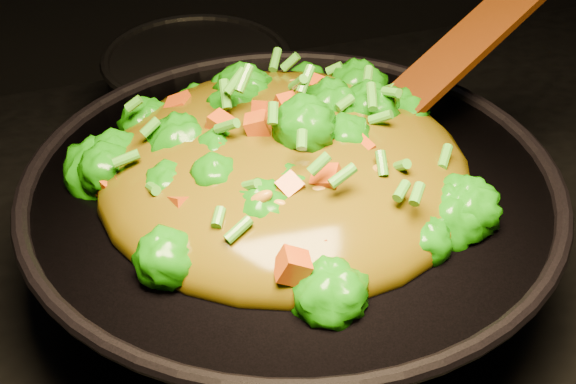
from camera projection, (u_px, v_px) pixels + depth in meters
name	position (u px, v px, depth m)	size (l,w,h in m)	color
wok	(292.00, 241.00, 0.76)	(0.43, 0.43, 0.12)	black
stir_fry	(284.00, 127.00, 0.69)	(0.31, 0.31, 0.11)	#187808
spatula	(427.00, 81.00, 0.76)	(0.29, 0.04, 0.01)	#3C1508
back_pot	(199.00, 99.00, 0.96)	(0.19, 0.19, 0.11)	black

